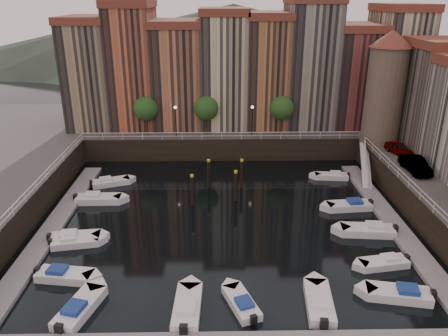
{
  "coord_description": "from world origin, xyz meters",
  "views": [
    {
      "loc": [
        -0.7,
        -38.24,
        20.53
      ],
      "look_at": [
        0.07,
        4.0,
        3.75
      ],
      "focal_mm": 35.0,
      "sensor_mm": 36.0,
      "label": 1
    }
  ],
  "objects_px": {
    "mooring_pilings": "(220,181)",
    "car_b": "(415,166)",
    "boat_left_2": "(74,238)",
    "gangway": "(366,163)",
    "boat_left_1": "(74,242)",
    "car_a": "(399,149)",
    "corner_tower": "(386,86)",
    "boat_left_0": "(64,275)"
  },
  "relations": [
    {
      "from": "car_b",
      "to": "car_a",
      "type": "bearing_deg",
      "value": 82.93
    },
    {
      "from": "boat_left_2",
      "to": "corner_tower",
      "type": "bearing_deg",
      "value": 22.76
    },
    {
      "from": "boat_left_1",
      "to": "car_a",
      "type": "bearing_deg",
      "value": 13.39
    },
    {
      "from": "corner_tower",
      "to": "boat_left_1",
      "type": "xyz_separation_m",
      "value": [
        -33.26,
        -19.27,
        -9.86
      ]
    },
    {
      "from": "corner_tower",
      "to": "boat_left_2",
      "type": "xyz_separation_m",
      "value": [
        -33.46,
        -18.59,
        -9.84
      ]
    },
    {
      "from": "mooring_pilings",
      "to": "car_a",
      "type": "relative_size",
      "value": 1.47
    },
    {
      "from": "boat_left_2",
      "to": "car_b",
      "type": "bearing_deg",
      "value": 7.53
    },
    {
      "from": "boat_left_0",
      "to": "car_a",
      "type": "relative_size",
      "value": 1.21
    },
    {
      "from": "boat_left_0",
      "to": "car_a",
      "type": "distance_m",
      "value": 38.77
    },
    {
      "from": "boat_left_0",
      "to": "corner_tower",
      "type": "bearing_deg",
      "value": 44.73
    },
    {
      "from": "car_a",
      "to": "car_b",
      "type": "xyz_separation_m",
      "value": [
        -0.46,
        -5.59,
        0.13
      ]
    },
    {
      "from": "boat_left_2",
      "to": "car_b",
      "type": "relative_size",
      "value": 0.97
    },
    {
      "from": "boat_left_2",
      "to": "gangway",
      "type": "bearing_deg",
      "value": 18.45
    },
    {
      "from": "corner_tower",
      "to": "boat_left_0",
      "type": "xyz_separation_m",
      "value": [
        -32.59,
        -24.2,
        -9.84
      ]
    },
    {
      "from": "gangway",
      "to": "car_b",
      "type": "xyz_separation_m",
      "value": [
        3.18,
        -5.78,
        1.88
      ]
    },
    {
      "from": "gangway",
      "to": "mooring_pilings",
      "type": "height_order",
      "value": "gangway"
    },
    {
      "from": "corner_tower",
      "to": "gangway",
      "type": "height_order",
      "value": "corner_tower"
    },
    {
      "from": "corner_tower",
      "to": "car_a",
      "type": "bearing_deg",
      "value": -80.96
    },
    {
      "from": "car_a",
      "to": "mooring_pilings",
      "type": "bearing_deg",
      "value": 174.83
    },
    {
      "from": "mooring_pilings",
      "to": "car_b",
      "type": "relative_size",
      "value": 1.19
    },
    {
      "from": "gangway",
      "to": "boat_left_1",
      "type": "xyz_separation_m",
      "value": [
        -30.36,
        -14.77,
        -1.59
      ]
    },
    {
      "from": "boat_left_0",
      "to": "mooring_pilings",
      "type": "bearing_deg",
      "value": 59.05
    },
    {
      "from": "mooring_pilings",
      "to": "boat_left_1",
      "type": "distance_m",
      "value": 16.47
    },
    {
      "from": "corner_tower",
      "to": "boat_left_0",
      "type": "distance_m",
      "value": 41.77
    },
    {
      "from": "mooring_pilings",
      "to": "corner_tower",
      "type": "bearing_deg",
      "value": 24.16
    },
    {
      "from": "boat_left_0",
      "to": "boat_left_2",
      "type": "bearing_deg",
      "value": 106.96
    },
    {
      "from": "corner_tower",
      "to": "car_a",
      "type": "xyz_separation_m",
      "value": [
        0.75,
        -4.69,
        -6.53
      ]
    },
    {
      "from": "gangway",
      "to": "boat_left_0",
      "type": "xyz_separation_m",
      "value": [
        -29.69,
        -19.7,
        -1.56
      ]
    },
    {
      "from": "boat_left_0",
      "to": "boat_left_1",
      "type": "height_order",
      "value": "boat_left_0"
    },
    {
      "from": "boat_left_1",
      "to": "car_a",
      "type": "relative_size",
      "value": 1.12
    },
    {
      "from": "boat_left_1",
      "to": "boat_left_2",
      "type": "relative_size",
      "value": 0.93
    },
    {
      "from": "boat_left_1",
      "to": "boat_left_2",
      "type": "distance_m",
      "value": 0.71
    },
    {
      "from": "mooring_pilings",
      "to": "boat_left_2",
      "type": "height_order",
      "value": "mooring_pilings"
    },
    {
      "from": "boat_left_1",
      "to": "car_b",
      "type": "height_order",
      "value": "car_b"
    },
    {
      "from": "boat_left_1",
      "to": "car_a",
      "type": "xyz_separation_m",
      "value": [
        34.01,
        14.57,
        3.34
      ]
    },
    {
      "from": "boat_left_0",
      "to": "boat_left_2",
      "type": "height_order",
      "value": "boat_left_0"
    },
    {
      "from": "mooring_pilings",
      "to": "car_b",
      "type": "xyz_separation_m",
      "value": [
        20.63,
        -1.16,
        2.14
      ]
    },
    {
      "from": "corner_tower",
      "to": "boat_left_1",
      "type": "bearing_deg",
      "value": -149.92
    },
    {
      "from": "boat_left_1",
      "to": "car_a",
      "type": "distance_m",
      "value": 37.15
    },
    {
      "from": "mooring_pilings",
      "to": "car_a",
      "type": "xyz_separation_m",
      "value": [
        21.09,
        4.43,
        2.02
      ]
    },
    {
      "from": "boat_left_1",
      "to": "corner_tower",
      "type": "bearing_deg",
      "value": 20.27
    },
    {
      "from": "gangway",
      "to": "car_a",
      "type": "bearing_deg",
      "value": -3.05
    }
  ]
}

